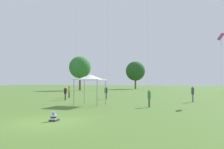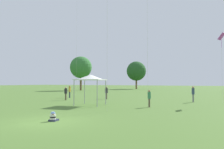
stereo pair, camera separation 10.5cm
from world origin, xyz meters
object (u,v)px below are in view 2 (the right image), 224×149
Objects in this scene: distant_tree_2 at (136,71)px; person_standing_0 at (193,92)px; kite_3 at (221,38)px; distant_tree_1 at (81,67)px; person_standing_2 at (66,92)px; person_standing_4 at (149,97)px; seated_toddler at (53,117)px; person_standing_1 at (70,90)px; person_standing_5 at (106,92)px; canopy_tent at (90,78)px.

person_standing_0 is at bearing -60.92° from distant_tree_2.
kite_3 is 0.79× the size of distant_tree_1.
person_standing_2 is 0.18× the size of distant_tree_2.
distant_tree_1 reaches higher than person_standing_4.
person_standing_0 is at bearing 22.55° from person_standing_4.
person_standing_0 is 6.55m from kite_3.
kite_3 is at bearing 72.18° from person_standing_0.
distant_tree_1 is (-18.57, 28.47, 5.45)m from person_standing_2.
person_standing_1 is (-11.27, 15.32, 0.87)m from seated_toddler.
person_standing_2 is 0.22× the size of kite_3.
seated_toddler is 0.06× the size of distant_tree_1.
person_standing_1 is 1.08× the size of person_standing_5.
distant_tree_1 is at bearing 127.55° from canopy_tent.
seated_toddler is 0.06× the size of distant_tree_2.
person_standing_0 reaches higher than person_standing_1.
distant_tree_1 is (-33.05, 24.03, 5.35)m from person_standing_0.
distant_tree_1 reaches higher than person_standing_2.
canopy_tent reaches higher than person_standing_0.
person_standing_2 is 19.00m from kite_3.
seated_toddler is 0.36× the size of person_standing_5.
person_standing_2 reaches higher than person_standing_4.
kite_3 is (19.53, 1.37, 5.87)m from person_standing_1.
person_standing_0 is 0.19× the size of distant_tree_1.
person_standing_4 is (2.59, 9.33, 0.72)m from seated_toddler.
distant_tree_1 is at bearing -149.98° from person_standing_0.
person_standing_2 is 7.35m from canopy_tent.
person_standing_2 is at bearing -56.89° from distant_tree_1.
kite_3 reaches higher than person_standing_5.
person_standing_2 is 34.42m from distant_tree_1.
person_standing_0 is at bearing 125.08° from person_standing_5.
person_standing_0 is 11.74m from canopy_tent.
person_standing_4 is (-2.76, -7.05, -0.17)m from person_standing_0.
person_standing_0 is (5.35, 16.38, 0.89)m from seated_toddler.
person_standing_1 is at bearing -80.56° from distant_tree_2.
person_standing_0 reaches higher than person_standing_5.
person_standing_4 is 10.34m from person_standing_5.
distant_tree_1 is (-22.23, 24.61, 5.48)m from person_standing_5.
person_standing_1 reaches higher than person_standing_5.
person_standing_0 is 7.57m from person_standing_4.
distant_tree_1 is at bearing 105.82° from person_standing_1.
seated_toddler is 0.33× the size of person_standing_1.
person_standing_5 is at bearing 97.05° from seated_toddler.
person_standing_1 is (-16.61, -1.05, -0.01)m from person_standing_0.
seated_toddler is 16.73m from person_standing_5.
seated_toddler is at bearing -70.11° from canopy_tent.
person_standing_0 is 1.09× the size of person_standing_5.
kite_3 is at bearing -139.48° from person_standing_2.
canopy_tent reaches higher than person_standing_4.
person_standing_4 is at bearing 62.42° from seated_toddler.
person_standing_0 is 41.21m from distant_tree_1.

